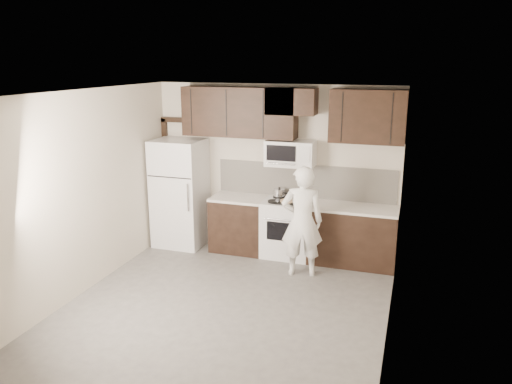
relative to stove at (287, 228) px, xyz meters
The scene contains 14 objects.
floor 2.02m from the stove, 98.80° to the right, with size 4.50×4.50×0.00m, color #4F4D4A.
back_wall 0.99m from the stove, 133.94° to the left, with size 4.00×4.00×0.00m, color #BFB6A2.
ceiling 2.98m from the stove, 98.80° to the right, with size 4.50×4.50×0.00m, color white.
counter_run 0.30m from the stove, ahead, with size 2.95×0.64×0.91m.
stove is the anchor object (origin of this frame).
backsplash 0.80m from the stove, 56.25° to the left, with size 2.90×0.02×0.54m, color beige.
upper_cabinets 1.83m from the stove, 124.04° to the left, with size 3.48×0.35×0.78m.
microwave 1.20m from the stove, 90.10° to the left, with size 0.76×0.42×0.40m.
refrigerator 1.90m from the stove, behind, with size 0.80×0.76×1.80m.
door_trim 2.37m from the stove, behind, with size 0.50×0.08×2.12m.
saucepan 0.57m from the stove, 139.75° to the left, with size 0.31×0.18×0.17m.
baking_tray 0.47m from the stove, 70.58° to the right, with size 0.38×0.28×0.02m, color black.
pizza 0.49m from the stove, 70.58° to the right, with size 0.25×0.25×0.02m, color tan.
person 0.84m from the stove, 59.71° to the right, with size 0.60×0.39×1.64m, color white.
Camera 1 is at (2.16, -5.39, 3.08)m, focal length 35.00 mm.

